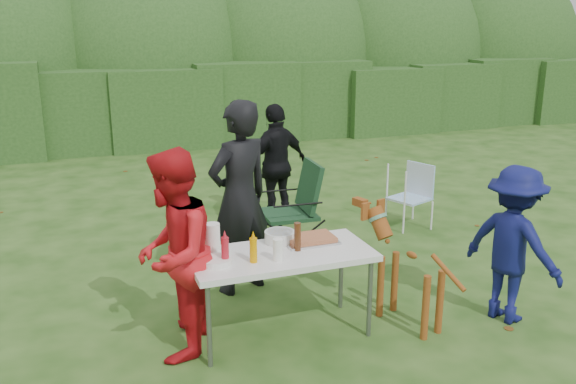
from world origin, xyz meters
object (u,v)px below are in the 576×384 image
object	(u,v)px
person_cook	(240,198)
camping_chair	(289,209)
paper_towel_roll	(213,239)
lawn_chair	(409,196)
child	(513,244)
person_black_puffy	(277,165)
ketchup_bottle	(225,251)
beer_bottle	(297,237)
folding_table	(281,259)
mustard_bottle	(253,250)
dog	(411,272)
person_red_jacket	(173,255)

from	to	relation	value
person_cook	camping_chair	bearing A→B (deg)	-158.26
paper_towel_roll	lawn_chair	bearing A→B (deg)	32.31
child	paper_towel_roll	world-z (taller)	child
person_black_puffy	lawn_chair	bearing A→B (deg)	135.90
ketchup_bottle	paper_towel_roll	xyz separation A→B (m)	(-0.04, 0.24, 0.02)
lawn_chair	beer_bottle	size ratio (longest dim) A/B	3.37
lawn_chair	ketchup_bottle	world-z (taller)	ketchup_bottle
folding_table	lawn_chair	distance (m)	3.21
mustard_bottle	paper_towel_roll	distance (m)	0.38
person_black_puffy	folding_table	bearing A→B (deg)	52.18
camping_chair	dog	bearing A→B (deg)	104.88
lawn_chair	child	bearing A→B (deg)	57.76
dog	camping_chair	bearing A→B (deg)	-5.19
person_cook	dog	xyz separation A→B (m)	(1.17, -1.20, -0.45)
person_red_jacket	ketchup_bottle	world-z (taller)	person_red_jacket
person_black_puffy	dog	distance (m)	2.99
folding_table	person_red_jacket	world-z (taller)	person_red_jacket
mustard_bottle	paper_towel_roll	xyz separation A→B (m)	(-0.26, 0.27, 0.03)
folding_table	camping_chair	bearing A→B (deg)	67.80
dog	folding_table	bearing A→B (deg)	62.04
mustard_bottle	person_red_jacket	bearing A→B (deg)	166.52
lawn_chair	paper_towel_roll	xyz separation A→B (m)	(-2.99, -1.89, 0.47)
person_red_jacket	lawn_chair	bearing A→B (deg)	144.76
child	person_red_jacket	bearing A→B (deg)	61.39
person_red_jacket	beer_bottle	bearing A→B (deg)	111.71
folding_table	mustard_bottle	distance (m)	0.33
camping_chair	person_black_puffy	bearing A→B (deg)	-98.98
ketchup_bottle	beer_bottle	xyz separation A→B (m)	(0.63, 0.07, 0.01)
folding_table	lawn_chair	xyz separation A→B (m)	(2.46, 2.05, -0.28)
lawn_chair	beer_bottle	xyz separation A→B (m)	(-2.32, -2.05, 0.46)
person_cook	mustard_bottle	bearing A→B (deg)	57.64
person_black_puffy	child	bearing A→B (deg)	89.13
mustard_bottle	ketchup_bottle	xyz separation A→B (m)	(-0.22, 0.04, 0.01)
folding_table	person_cook	distance (m)	1.02
child	lawn_chair	world-z (taller)	child
person_cook	ketchup_bottle	bearing A→B (deg)	46.50
person_black_puffy	person_red_jacket	bearing A→B (deg)	37.37
person_cook	paper_towel_roll	world-z (taller)	person_cook
mustard_bottle	paper_towel_roll	world-z (taller)	paper_towel_roll
lawn_chair	paper_towel_roll	distance (m)	3.57
folding_table	child	size ratio (longest dim) A/B	1.08
person_black_puffy	ketchup_bottle	xyz separation A→B (m)	(-1.41, -2.84, 0.07)
person_black_puffy	dog	world-z (taller)	person_black_puffy
dog	mustard_bottle	world-z (taller)	dog
person_cook	mustard_bottle	xyz separation A→B (m)	(-0.20, -1.10, -0.10)
child	dog	size ratio (longest dim) A/B	1.35
person_cook	child	size ratio (longest dim) A/B	1.34
camping_chair	beer_bottle	world-z (taller)	camping_chair
lawn_chair	beer_bottle	distance (m)	3.13
folding_table	child	bearing A→B (deg)	-11.86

